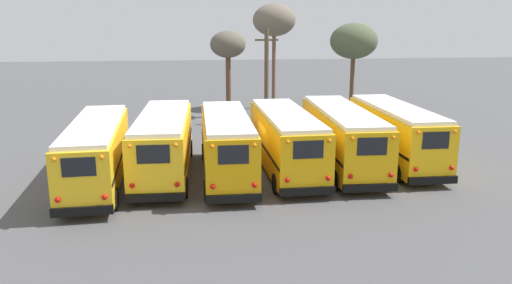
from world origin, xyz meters
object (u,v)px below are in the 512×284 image
Objects in this scene: bare_tree_2 at (228,46)px; bare_tree_0 at (354,42)px; school_bus_2 at (227,144)px; school_bus_5 at (395,133)px; school_bus_4 at (342,136)px; utility_pole at (266,75)px; school_bus_3 at (286,139)px; bare_tree_1 at (274,21)px; school_bus_0 at (97,150)px; school_bus_1 at (164,142)px.

bare_tree_0 is at bearing -5.00° from bare_tree_2.
school_bus_5 reaches higher than school_bus_2.
utility_pole is (-2.19, 12.92, 2.01)m from school_bus_4.
school_bus_2 is 0.97× the size of school_bus_3.
school_bus_0 is at bearing -120.12° from bare_tree_1.
school_bus_1 is at bearing 166.64° from school_bus_2.
bare_tree_0 reaches higher than school_bus_0.
bare_tree_1 is at bearing 59.88° from school_bus_0.
school_bus_3 is at bearing -173.14° from school_bus_5.
school_bus_2 is at bearing -170.36° from school_bus_4.
school_bus_3 is at bearing -97.54° from bare_tree_1.
school_bus_2 is at bearing -94.67° from bare_tree_2.
school_bus_5 is 1.26× the size of bare_tree_0.
school_bus_4 is at bearing 5.84° from school_bus_0.
school_bus_4 is 1.36× the size of bare_tree_0.
bare_tree_1 is at bearing 82.46° from school_bus_3.
bare_tree_0 is 7.77m from bare_tree_1.
bare_tree_1 is at bearing 140.40° from bare_tree_0.
bare_tree_0 reaches higher than school_bus_1.
utility_pole is (10.47, 14.21, 2.07)m from school_bus_0.
school_bus_5 is 20.58m from bare_tree_1.
school_bus_5 reaches higher than school_bus_3.
school_bus_0 is at bearing -162.94° from school_bus_1.
bare_tree_0 is (5.34, 14.82, 4.42)m from school_bus_4.
school_bus_2 is (6.33, 0.22, 0.06)m from school_bus_0.
bare_tree_2 reaches higher than school_bus_2.
bare_tree_2 is at bearing 175.00° from bare_tree_0.
school_bus_0 is at bearing -174.73° from school_bus_3.
school_bus_4 reaches higher than school_bus_0.
school_bus_4 is 16.37m from bare_tree_0.
school_bus_3 is 6.38m from school_bus_5.
school_bus_3 is 1.04× the size of bare_tree_1.
bare_tree_1 is at bearing 75.95° from utility_pole.
school_bus_5 is (9.50, 1.42, 0.00)m from school_bus_2.
school_bus_0 is 1.11× the size of school_bus_2.
bare_tree_2 is (-8.13, 15.38, 4.06)m from school_bus_5.
school_bus_2 is 1.30× the size of utility_pole.
school_bus_3 is 1.38× the size of bare_tree_2.
bare_tree_1 is (2.66, 20.08, 6.10)m from school_bus_3.
school_bus_2 is at bearing -105.69° from bare_tree_1.
bare_tree_1 reaches higher than school_bus_1.
bare_tree_2 is (4.54, 16.05, 4.07)m from school_bus_1.
school_bus_4 is (3.17, 0.42, 0.02)m from school_bus_3.
school_bus_5 is 15.29m from bare_tree_0.
school_bus_1 is at bearing -178.05° from school_bus_4.
school_bus_3 is 0.94× the size of school_bus_4.
utility_pole reaches higher than school_bus_0.
bare_tree_2 is at bearing 107.51° from school_bus_4.
utility_pole is 1.03× the size of bare_tree_2.
school_bus_5 is at bearing 6.21° from school_bus_4.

